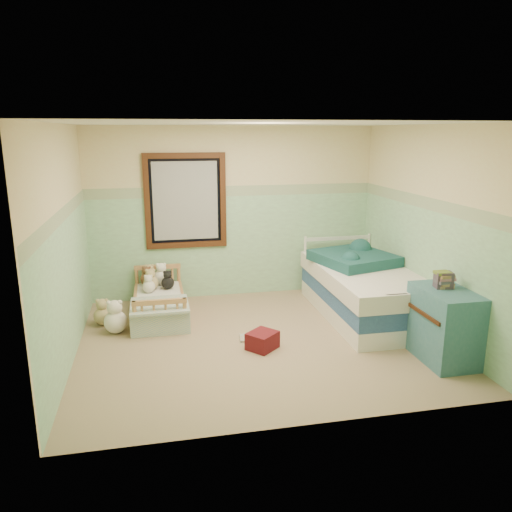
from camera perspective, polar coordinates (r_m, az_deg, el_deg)
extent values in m
cube|color=#9C8566|center=(6.01, 0.36, -9.73)|extent=(4.20, 3.60, 0.02)
cube|color=silver|center=(5.50, 0.40, 15.06)|extent=(4.20, 3.60, 0.02)
cube|color=#D9BF8A|center=(7.36, -2.58, 4.96)|extent=(4.20, 0.04, 2.50)
cube|color=#D9BF8A|center=(3.93, 5.91, -3.27)|extent=(4.20, 0.04, 2.50)
cube|color=#D9BF8A|center=(5.58, -21.22, 1.04)|extent=(0.04, 3.60, 2.50)
cube|color=#D9BF8A|center=(6.39, 19.14, 2.79)|extent=(0.04, 3.60, 2.50)
cube|color=#81AC83|center=(7.44, -2.52, 1.14)|extent=(4.20, 0.01, 1.50)
cube|color=#446849|center=(7.30, -2.59, 7.46)|extent=(4.20, 0.01, 0.15)
cube|color=black|center=(7.21, -8.08, 6.25)|extent=(1.16, 0.06, 1.36)
cube|color=#B7B7B4|center=(7.22, -8.08, 6.26)|extent=(0.92, 0.01, 1.12)
cube|color=#A96D40|center=(6.83, -10.98, -6.13)|extent=(0.66, 1.32, 0.17)
cube|color=white|center=(6.79, -11.04, -4.98)|extent=(0.60, 1.26, 0.12)
cube|color=#78A2B5|center=(6.37, -11.00, -5.53)|extent=(0.72, 0.66, 0.03)
sphere|color=brown|center=(7.22, -12.36, -2.60)|extent=(0.19, 0.19, 0.19)
sphere|color=white|center=(7.21, -10.77, -2.42)|extent=(0.22, 0.22, 0.22)
sphere|color=tan|center=(7.00, -11.96, -3.03)|extent=(0.20, 0.20, 0.20)
sphere|color=black|center=(7.01, -10.07, -3.04)|extent=(0.18, 0.18, 0.18)
sphere|color=silver|center=(6.40, -15.79, -7.28)|extent=(0.28, 0.28, 0.28)
sphere|color=tan|center=(6.71, -17.12, -6.60)|extent=(0.24, 0.24, 0.24)
cube|color=white|center=(6.88, 12.24, -5.84)|extent=(1.08, 2.16, 0.22)
cube|color=navy|center=(6.81, 12.33, -4.10)|extent=(1.08, 2.16, 0.22)
cube|color=silver|center=(6.74, 12.43, -2.32)|extent=(1.12, 2.20, 0.22)
cube|color=#153E40|center=(6.94, 11.13, -0.24)|extent=(1.14, 1.18, 0.14)
cube|color=#2E6470|center=(5.76, 20.73, -7.42)|extent=(0.49, 0.79, 0.79)
cube|color=brown|center=(5.68, 20.69, -2.57)|extent=(0.20, 0.17, 0.18)
cube|color=maroon|center=(5.76, 0.74, -9.65)|extent=(0.42, 0.42, 0.20)
cube|color=orange|center=(6.04, -0.51, -9.35)|extent=(0.31, 0.25, 0.03)
sphere|color=tan|center=(7.25, -12.08, -2.45)|extent=(0.20, 0.20, 0.20)
sphere|color=silver|center=(7.25, -12.22, -2.64)|extent=(0.16, 0.16, 0.16)
sphere|color=tan|center=(6.93, -12.10, -3.39)|extent=(0.16, 0.16, 0.16)
sphere|color=silver|center=(6.90, -12.19, -3.45)|extent=(0.17, 0.17, 0.17)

